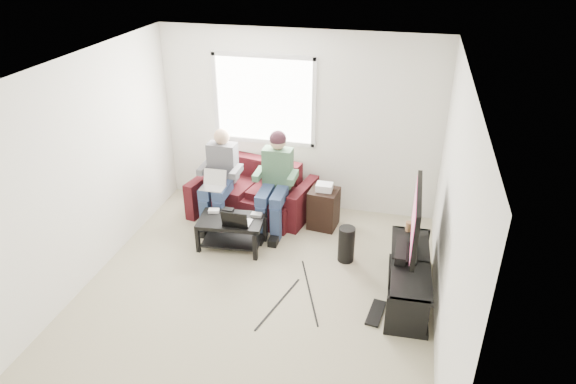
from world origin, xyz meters
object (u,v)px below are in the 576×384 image
at_px(tv, 416,220).
at_px(end_table, 324,207).
at_px(tv_stand, 408,279).
at_px(subwoofer, 346,244).
at_px(coffee_table, 231,226).
at_px(sofa, 254,195).

distance_m(tv, end_table, 1.80).
relative_size(tv_stand, subwoofer, 3.09).
bearing_deg(coffee_table, sofa, 88.84).
xyz_separation_m(sofa, subwoofer, (1.48, -0.88, -0.06)).
bearing_deg(subwoofer, sofa, 149.20).
distance_m(tv, subwoofer, 1.13).
relative_size(tv_stand, tv, 1.32).
bearing_deg(subwoofer, tv, -28.46).
bearing_deg(end_table, sofa, 173.03).
bearing_deg(tv_stand, sofa, 148.16).
bearing_deg(subwoofer, coffee_table, -178.43).
xyz_separation_m(coffee_table, subwoofer, (1.50, 0.04, -0.07)).
bearing_deg(sofa, coffee_table, -91.16).
xyz_separation_m(sofa, tv_stand, (2.27, -1.41, -0.08)).
height_order(tv_stand, end_table, end_table).
bearing_deg(tv_stand, tv, 91.47).
xyz_separation_m(tv, subwoofer, (-0.78, 0.42, -0.70)).
height_order(coffee_table, tv, tv).
height_order(subwoofer, end_table, end_table).
distance_m(tv_stand, end_table, 1.76).
height_order(tv, subwoofer, tv).
bearing_deg(tv, end_table, 135.66).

